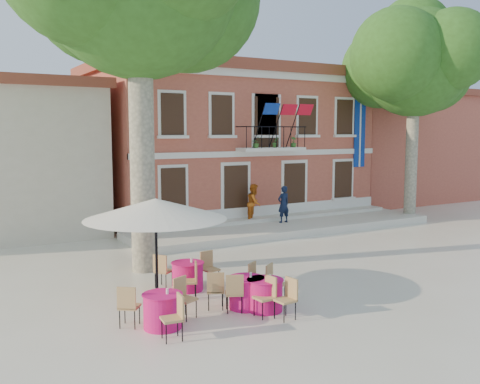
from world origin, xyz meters
name	(u,v)px	position (x,y,z in m)	size (l,w,h in m)	color
ground	(311,255)	(0.00, 0.00, 0.00)	(90.00, 90.00, 0.00)	beige
main_building	(224,141)	(2.00, 9.99, 3.78)	(13.50, 9.59, 7.50)	#BB5A43
neighbor_east	(379,148)	(14.00, 11.00, 3.22)	(9.40, 9.40, 6.40)	#BB5A43
terrace	(285,227)	(2.00, 4.40, 0.15)	(14.00, 3.40, 0.30)	silver
plane_tree_east	(415,63)	(8.89, 3.68, 7.51)	(5.17, 5.17, 10.16)	#A59E84
patio_umbrella	(156,209)	(-6.50, -2.11, 2.38)	(3.57, 3.57, 2.65)	black
pedestrian_navy	(283,204)	(2.03, 4.61, 1.11)	(0.59, 0.39, 1.62)	black
pedestrian_orange	(254,203)	(1.03, 5.44, 1.14)	(0.82, 0.64, 1.69)	#CF6418
cafe_table_0	(246,291)	(-4.78, -3.63, 0.43)	(1.87, 1.68, 0.95)	#D21361
cafe_table_1	(265,293)	(-4.49, -4.02, 0.43)	(1.87, 1.70, 0.95)	#D21361
cafe_table_2	(163,309)	(-7.06, -3.86, 0.43)	(1.86, 1.72, 0.95)	#D21361
cafe_table_3	(188,275)	(-5.41, -1.56, 0.43)	(1.73, 1.86, 0.95)	#D21361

